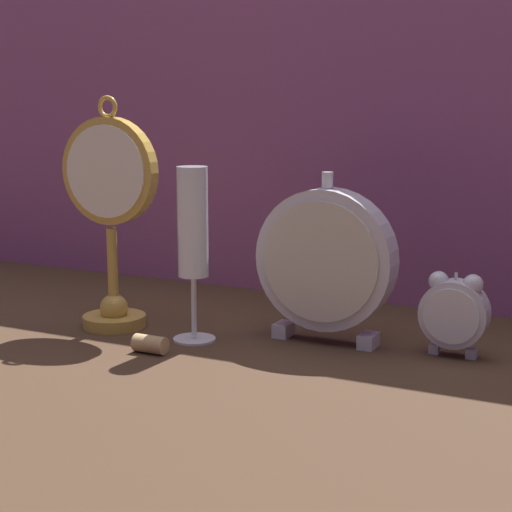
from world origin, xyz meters
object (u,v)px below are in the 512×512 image
(champagne_flute, at_px, (193,235))
(mantel_clock_silver, at_px, (326,261))
(pocket_watch_on_stand, at_px, (111,216))
(alarm_clock_twin_bell, at_px, (454,311))
(wine_cork, at_px, (150,344))

(champagne_flute, bearing_deg, mantel_clock_silver, 23.73)
(pocket_watch_on_stand, relative_size, alarm_clock_twin_bell, 3.01)
(alarm_clock_twin_bell, bearing_deg, pocket_watch_on_stand, -170.72)
(pocket_watch_on_stand, distance_m, wine_cork, 0.20)
(champagne_flute, bearing_deg, pocket_watch_on_stand, 176.62)
(pocket_watch_on_stand, height_order, mantel_clock_silver, pocket_watch_on_stand)
(pocket_watch_on_stand, xyz_separation_m, champagne_flute, (0.13, -0.01, -0.02))
(mantel_clock_silver, relative_size, champagne_flute, 0.97)
(mantel_clock_silver, height_order, champagne_flute, champagne_flute)
(mantel_clock_silver, xyz_separation_m, champagne_flute, (-0.15, -0.07, 0.03))
(pocket_watch_on_stand, distance_m, champagne_flute, 0.13)
(champagne_flute, distance_m, wine_cork, 0.15)
(mantel_clock_silver, bearing_deg, alarm_clock_twin_bell, 4.73)
(alarm_clock_twin_bell, distance_m, wine_cork, 0.37)
(wine_cork, bearing_deg, mantel_clock_silver, 38.60)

